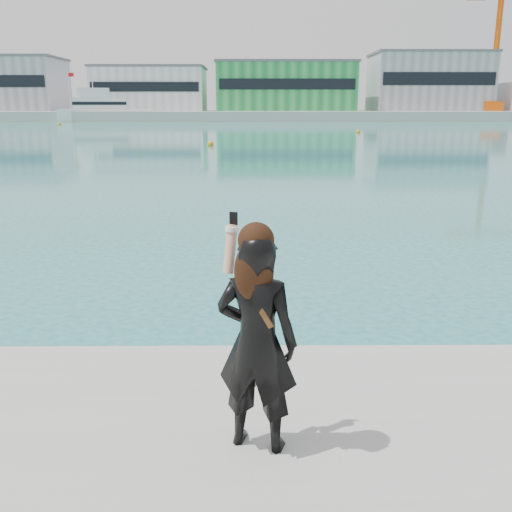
% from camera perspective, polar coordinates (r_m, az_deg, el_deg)
% --- Properties ---
extents(ground, '(500.00, 500.00, 0.00)m').
position_cam_1_polar(ground, '(5.45, -4.86, -20.94)').
color(ground, '#18686F').
rests_on(ground, ground).
extents(far_quay, '(320.00, 40.00, 2.00)m').
position_cam_1_polar(far_quay, '(134.43, -0.67, 13.90)').
color(far_quay, '#9E9E99').
rests_on(far_quay, ground).
extents(warehouse_grey_left, '(26.52, 16.36, 11.50)m').
position_cam_1_polar(warehouse_grey_left, '(143.59, -24.09, 15.43)').
color(warehouse_grey_left, gray).
rests_on(warehouse_grey_left, far_quay).
extents(warehouse_white, '(24.48, 15.35, 9.50)m').
position_cam_1_polar(warehouse_white, '(134.32, -10.49, 16.12)').
color(warehouse_white, silver).
rests_on(warehouse_white, far_quay).
extents(warehouse_green, '(30.60, 16.36, 10.50)m').
position_cam_1_polar(warehouse_green, '(132.67, 2.93, 16.58)').
color(warehouse_green, '#20833C').
rests_on(warehouse_green, far_quay).
extents(warehouse_grey_right, '(25.50, 15.35, 12.50)m').
position_cam_1_polar(warehouse_grey_right, '(138.28, 16.86, 16.33)').
color(warehouse_grey_right, gray).
rests_on(warehouse_grey_right, far_quay).
extents(dock_crane, '(23.00, 4.00, 24.00)m').
position_cam_1_polar(dock_crane, '(137.51, 23.40, 18.64)').
color(dock_crane, '#E9570D').
rests_on(dock_crane, far_quay).
extents(flagpole_left, '(1.28, 0.16, 8.00)m').
position_cam_1_polar(flagpole_left, '(131.17, -18.15, 15.60)').
color(flagpole_left, silver).
rests_on(flagpole_left, far_quay).
extents(flagpole_right, '(1.28, 0.16, 8.00)m').
position_cam_1_polar(flagpole_right, '(127.32, 9.72, 16.14)').
color(flagpole_right, silver).
rests_on(flagpole_right, far_quay).
extents(motor_yacht, '(19.02, 10.24, 8.56)m').
position_cam_1_polar(motor_yacht, '(122.33, -15.15, 13.98)').
color(motor_yacht, white).
rests_on(motor_yacht, ground).
extents(buoy_near, '(0.50, 0.50, 0.50)m').
position_cam_1_polar(buoy_near, '(70.27, 10.18, 12.01)').
color(buoy_near, orange).
rests_on(buoy_near, ground).
extents(buoy_far, '(0.50, 0.50, 0.50)m').
position_cam_1_polar(buoy_far, '(103.61, -19.04, 12.29)').
color(buoy_far, orange).
rests_on(buoy_far, ground).
extents(buoy_extra, '(0.50, 0.50, 0.50)m').
position_cam_1_polar(buoy_extra, '(47.19, -4.57, 10.92)').
color(buoy_extra, orange).
rests_on(buoy_extra, ground).
extents(woman, '(0.66, 0.53, 1.67)m').
position_cam_1_polar(woman, '(3.97, 0.06, -8.02)').
color(woman, black).
rests_on(woman, near_quay).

